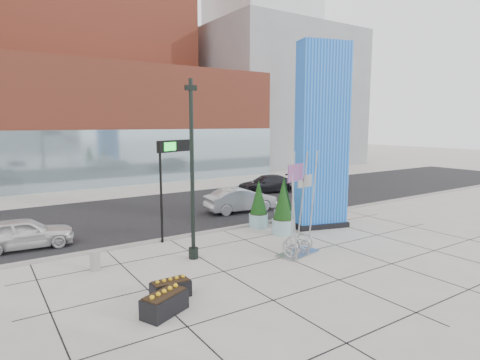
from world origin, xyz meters
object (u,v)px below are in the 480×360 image
public_art_sculpture (299,228)px  concrete_bollard (95,261)px  car_white_west (24,234)px  lamp_post (192,187)px  overhead_street_sign (176,155)px  car_silver_mid (241,200)px  blue_pylon (322,140)px

public_art_sculpture → concrete_bollard: public_art_sculpture is taller
public_art_sculpture → car_white_west: 12.12m
car_white_west → public_art_sculpture: bearing=-122.5°
lamp_post → overhead_street_sign: (0.63, 2.83, 1.10)m
overhead_street_sign → car_silver_mid: size_ratio=1.04×
concrete_bollard → car_silver_mid: bearing=27.8°
overhead_street_sign → car_silver_mid: overhead_street_sign is taller
lamp_post → public_art_sculpture: (4.00, -1.97, -1.82)m
concrete_bollard → car_white_west: car_white_west is taller
public_art_sculpture → overhead_street_sign: (-3.37, 4.80, 2.93)m
lamp_post → overhead_street_sign: lamp_post is taller
blue_pylon → car_white_west: (-13.74, 4.48, -3.99)m
concrete_bollard → car_silver_mid: size_ratio=0.16×
car_silver_mid → blue_pylon: bearing=-158.9°
overhead_street_sign → car_white_west: bearing=134.4°
blue_pylon → public_art_sculpture: 6.07m
overhead_street_sign → public_art_sculpture: bearing=-79.0°
overhead_street_sign → car_white_west: (-6.30, 2.49, -3.39)m
blue_pylon → car_white_west: blue_pylon is taller
lamp_post → concrete_bollard: (-3.73, 0.86, -2.61)m
lamp_post → car_silver_mid: size_ratio=1.59×
car_white_west → car_silver_mid: (12.25, 0.98, 0.05)m
concrete_bollard → car_white_west: 4.87m
lamp_post → overhead_street_sign: size_ratio=1.53×
lamp_post → car_white_west: size_ratio=1.77×
lamp_post → public_art_sculpture: 4.82m
concrete_bollard → blue_pylon: bearing=-0.1°
concrete_bollard → overhead_street_sign: 6.06m
public_art_sculpture → car_white_west: (-9.67, 7.29, -0.46)m
lamp_post → public_art_sculpture: size_ratio=1.65×
public_art_sculpture → overhead_street_sign: 6.56m
blue_pylon → overhead_street_sign: size_ratio=2.04×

